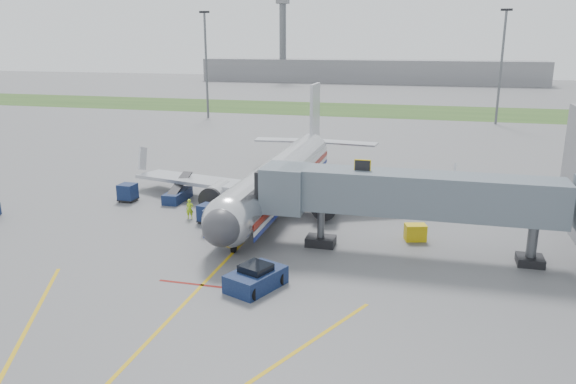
% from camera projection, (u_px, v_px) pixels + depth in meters
% --- Properties ---
extents(ground, '(400.00, 400.00, 0.00)m').
position_uv_depth(ground, '(224.00, 262.00, 39.91)').
color(ground, '#565659').
rests_on(ground, ground).
extents(grass_strip, '(300.00, 25.00, 0.01)m').
position_uv_depth(grass_strip, '(370.00, 110.00, 123.92)').
color(grass_strip, '#2D4C1E').
rests_on(grass_strip, ground).
extents(apron_markings, '(21.52, 50.00, 0.01)m').
position_uv_depth(apron_markings, '(179.00, 309.00, 33.01)').
color(apron_markings, gold).
rests_on(apron_markings, ground).
extents(airliner, '(32.10, 35.67, 10.25)m').
position_uv_depth(airliner, '(280.00, 177.00, 53.44)').
color(airliner, silver).
rests_on(airliner, ground).
extents(jet_bridge, '(25.30, 4.00, 6.90)m').
position_uv_depth(jet_bridge, '(415.00, 196.00, 40.28)').
color(jet_bridge, slate).
rests_on(jet_bridge, ground).
extents(light_mast_left, '(2.00, 0.44, 20.40)m').
position_uv_depth(light_mast_left, '(206.00, 62.00, 109.65)').
color(light_mast_left, '#595B60').
rests_on(light_mast_left, ground).
extents(light_mast_right, '(2.00, 0.44, 20.40)m').
position_uv_depth(light_mast_right, '(501.00, 65.00, 101.01)').
color(light_mast_right, '#595B60').
rests_on(light_mast_right, ground).
extents(distant_terminal, '(120.00, 14.00, 8.00)m').
position_uv_depth(distant_terminal, '(368.00, 71.00, 199.94)').
color(distant_terminal, slate).
rests_on(distant_terminal, ground).
extents(control_tower, '(4.00, 4.00, 30.00)m').
position_uv_depth(control_tower, '(283.00, 32.00, 199.00)').
color(control_tower, '#595B60').
rests_on(control_tower, ground).
extents(pushback_tug, '(3.63, 4.43, 1.59)m').
position_uv_depth(pushback_tug, '(256.00, 278.00, 35.62)').
color(pushback_tug, '#0C1437').
rests_on(pushback_tug, ground).
extents(baggage_cart_a, '(1.82, 1.82, 1.94)m').
position_uv_depth(baggage_cart_a, '(216.00, 220.00, 46.08)').
color(baggage_cart_a, '#0C1437').
rests_on(baggage_cart_a, ground).
extents(baggage_cart_b, '(1.63, 1.63, 1.70)m').
position_uv_depth(baggage_cart_b, '(128.00, 192.00, 54.64)').
color(baggage_cart_b, '#0C1437').
rests_on(baggage_cart_b, ground).
extents(baggage_cart_c, '(1.77, 1.77, 1.60)m').
position_uv_depth(baggage_cart_c, '(208.00, 213.00, 48.26)').
color(baggage_cart_c, '#0C1437').
rests_on(baggage_cart_c, ground).
extents(belt_loader, '(1.59, 4.76, 2.32)m').
position_uv_depth(belt_loader, '(178.00, 195.00, 54.88)').
color(belt_loader, '#0C1437').
rests_on(belt_loader, ground).
extents(ground_power_cart, '(1.85, 1.48, 1.30)m').
position_uv_depth(ground_power_cart, '(415.00, 232.00, 44.07)').
color(ground_power_cart, yellow).
rests_on(ground_power_cart, ground).
extents(ramp_worker, '(0.74, 0.60, 1.76)m').
position_uv_depth(ramp_worker, '(190.00, 209.00, 49.29)').
color(ramp_worker, '#A4D619').
rests_on(ramp_worker, ground).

